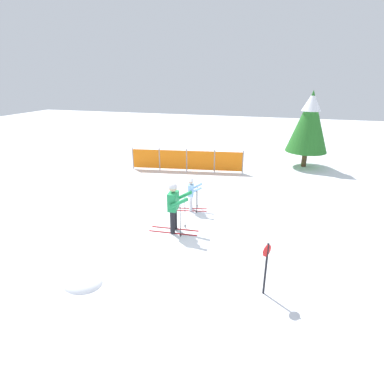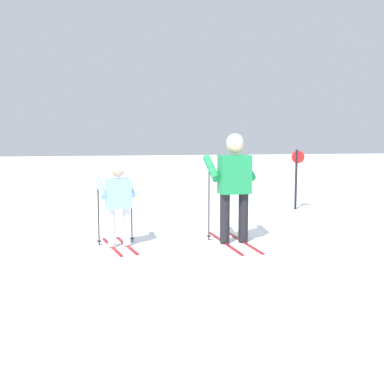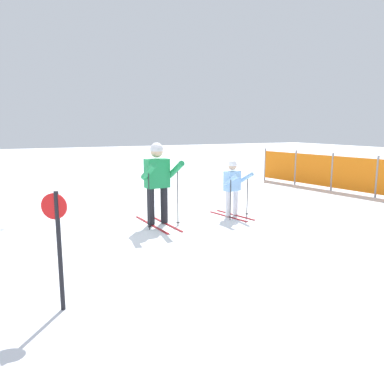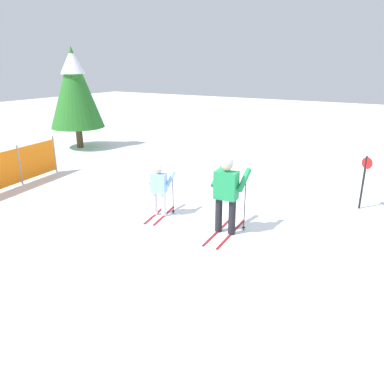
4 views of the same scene
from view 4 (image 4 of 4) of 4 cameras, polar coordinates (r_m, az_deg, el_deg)
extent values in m
plane|color=white|center=(7.80, 5.33, -6.80)|extent=(60.00, 60.00, 0.00)
cube|color=maroon|center=(8.03, 4.02, -5.93)|extent=(1.57, 0.16, 0.02)
cube|color=maroon|center=(7.93, 6.02, -6.32)|extent=(1.57, 0.16, 0.02)
cylinder|color=black|center=(7.87, 4.09, -3.40)|extent=(0.15, 0.15, 0.75)
cylinder|color=black|center=(7.77, 6.12, -3.77)|extent=(0.15, 0.15, 0.75)
cube|color=#1E8C4C|center=(7.59, 5.24, 1.03)|extent=(0.30, 0.48, 0.58)
cylinder|color=#1E8C4C|center=(7.90, 4.01, 2.44)|extent=(0.58, 0.16, 0.39)
cylinder|color=#1E8C4C|center=(7.70, 7.98, 1.86)|extent=(0.58, 0.16, 0.39)
sphere|color=#D8AD8C|center=(7.47, 5.34, 4.24)|extent=(0.25, 0.25, 0.25)
sphere|color=silver|center=(7.46, 5.35, 4.56)|extent=(0.26, 0.26, 0.26)
cylinder|color=black|center=(8.12, 3.88, -1.27)|extent=(0.02, 0.02, 1.16)
cylinder|color=black|center=(8.31, 3.80, -4.63)|extent=(0.07, 0.07, 0.01)
cylinder|color=black|center=(7.91, 8.04, -1.96)|extent=(0.02, 0.02, 1.16)
cylinder|color=black|center=(8.11, 7.87, -5.39)|extent=(0.07, 0.07, 0.01)
cube|color=maroon|center=(8.89, -5.61, -3.41)|extent=(1.17, 0.29, 0.02)
cube|color=maroon|center=(8.80, -4.27, -3.60)|extent=(1.17, 0.29, 0.02)
cylinder|color=silver|center=(8.78, -5.67, -1.66)|extent=(0.11, 0.11, 0.56)
cylinder|color=silver|center=(8.69, -4.32, -1.83)|extent=(0.11, 0.11, 0.56)
cube|color=#8CBFF2|center=(8.57, -5.09, 1.38)|extent=(0.27, 0.38, 0.44)
cylinder|color=#8CBFF2|center=(8.81, -5.88, 2.29)|extent=(0.44, 0.17, 0.29)
cylinder|color=#8CBFF2|center=(8.64, -3.25, 2.02)|extent=(0.44, 0.17, 0.29)
sphere|color=#D8AD8C|center=(8.48, -5.16, 3.51)|extent=(0.19, 0.19, 0.19)
sphere|color=white|center=(8.47, -5.16, 3.72)|extent=(0.20, 0.20, 0.20)
cylinder|color=black|center=(8.98, -5.93, -0.26)|extent=(0.02, 0.02, 0.87)
cylinder|color=black|center=(9.11, -5.85, -2.49)|extent=(0.07, 0.07, 0.01)
cylinder|color=black|center=(8.79, -2.91, -0.62)|extent=(0.02, 0.02, 0.87)
cylinder|color=black|center=(8.92, -2.87, -2.90)|extent=(0.07, 0.07, 0.01)
cylinder|color=gray|center=(11.97, -24.79, 3.75)|extent=(0.06, 0.06, 1.18)
cylinder|color=gray|center=(12.96, -20.21, 5.40)|extent=(0.06, 0.06, 1.18)
cube|color=orange|center=(12.45, -22.41, 4.61)|extent=(1.43, 0.24, 0.99)
cylinder|color=#4C3823|center=(16.59, -16.77, 7.98)|extent=(0.27, 0.27, 0.85)
cone|color=#266E25|center=(16.35, -17.46, 14.90)|extent=(2.17, 2.17, 3.17)
cone|color=white|center=(16.32, -17.83, 18.44)|extent=(0.98, 0.98, 0.95)
cylinder|color=black|center=(9.91, 24.59, 1.27)|extent=(0.05, 0.05, 1.32)
cylinder|color=red|center=(9.76, 25.13, 4.01)|extent=(0.16, 0.25, 0.28)
ellipsoid|color=white|center=(6.26, 26.41, -16.04)|extent=(0.97, 0.82, 0.39)
camera|label=1|loc=(10.74, 62.06, 16.42)|focal=28.00mm
camera|label=2|loc=(5.35, -59.89, -9.90)|focal=45.00mm
camera|label=3|loc=(13.62, 29.28, 10.76)|focal=35.00mm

